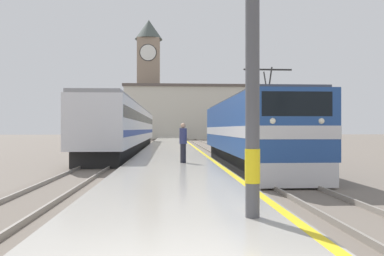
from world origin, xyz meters
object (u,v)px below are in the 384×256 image
Objects in this scene: clock_tower at (149,75)px; person_on_platform at (183,142)px; locomotive_train at (249,132)px; passenger_train at (128,127)px.

person_on_platform is at bearing -85.41° from clock_tower.
locomotive_train is 8.00× the size of person_on_platform.
locomotive_train is at bearing -82.10° from clock_tower.
passenger_train is 1.22× the size of clock_tower.
passenger_train is at bearing -89.06° from clock_tower.
locomotive_train is 16.55m from passenger_train.
locomotive_train reaches higher than passenger_train.
locomotive_train is at bearing -61.93° from passenger_train.
clock_tower reaches higher than locomotive_train.
clock_tower is (-8.56, 61.72, 11.83)m from locomotive_train.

